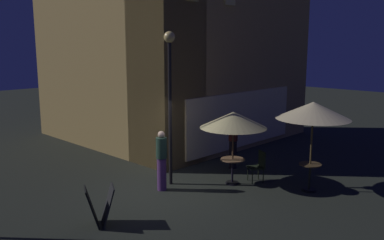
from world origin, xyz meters
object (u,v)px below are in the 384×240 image
(cafe_chair_0, at_px, (259,164))
(patron_standing_0, at_px, (162,160))
(cafe_table_1, at_px, (232,166))
(cafe_table_0, at_px, (310,173))
(patron_standing_1, at_px, (233,141))
(patio_umbrella_1, at_px, (233,120))
(patio_umbrella_0, at_px, (313,111))
(street_lamp_near_corner, at_px, (170,81))
(menu_sandwich_board, at_px, (100,206))

(cafe_chair_0, distance_m, patron_standing_0, 2.97)
(cafe_table_1, height_order, patron_standing_0, patron_standing_0)
(cafe_table_0, height_order, patron_standing_1, patron_standing_1)
(cafe_table_1, bearing_deg, patio_umbrella_1, 0.00)
(patio_umbrella_0, xyz_separation_m, patio_umbrella_1, (-1.06, 1.92, -0.37))
(street_lamp_near_corner, bearing_deg, menu_sandwich_board, -163.05)
(street_lamp_near_corner, distance_m, cafe_chair_0, 3.64)
(menu_sandwich_board, xyz_separation_m, cafe_table_1, (4.32, -0.37, 0.08))
(cafe_chair_0, height_order, patron_standing_1, patron_standing_1)
(street_lamp_near_corner, relative_size, patron_standing_1, 2.47)
(cafe_table_1, bearing_deg, patio_umbrella_0, -61.26)
(street_lamp_near_corner, bearing_deg, cafe_table_0, -54.10)
(patio_umbrella_0, height_order, patron_standing_0, patio_umbrella_0)
(street_lamp_near_corner, distance_m, patio_umbrella_1, 2.15)
(patio_umbrella_0, height_order, cafe_chair_0, patio_umbrella_0)
(patio_umbrella_0, relative_size, patron_standing_0, 1.49)
(patio_umbrella_0, xyz_separation_m, patron_standing_0, (-2.85, 3.03, -1.42))
(street_lamp_near_corner, height_order, patio_umbrella_1, street_lamp_near_corner)
(patio_umbrella_0, bearing_deg, cafe_table_1, 118.74)
(patron_standing_0, bearing_deg, cafe_table_0, -42.25)
(cafe_table_0, xyz_separation_m, patron_standing_1, (0.19, 2.90, 0.39))
(patio_umbrella_0, distance_m, patio_umbrella_1, 2.22)
(street_lamp_near_corner, height_order, menu_sandwich_board, street_lamp_near_corner)
(street_lamp_near_corner, bearing_deg, patron_standing_0, -159.72)
(street_lamp_near_corner, relative_size, cafe_table_1, 5.79)
(cafe_table_0, relative_size, patron_standing_0, 0.46)
(patron_standing_1, bearing_deg, patio_umbrella_1, -27.49)
(cafe_table_0, relative_size, cafe_table_1, 1.03)
(street_lamp_near_corner, distance_m, patio_umbrella_0, 4.05)
(patio_umbrella_1, bearing_deg, street_lamp_near_corner, 134.52)
(patron_standing_0, height_order, patron_standing_1, patron_standing_1)
(menu_sandwich_board, distance_m, patio_umbrella_0, 6.12)
(cafe_table_0, distance_m, cafe_table_1, 2.19)
(cafe_table_0, bearing_deg, patio_umbrella_1, 118.74)
(street_lamp_near_corner, distance_m, cafe_table_0, 4.72)
(cafe_chair_0, bearing_deg, patio_umbrella_1, 0.00)
(patio_umbrella_1, relative_size, patron_standing_0, 1.27)
(patron_standing_1, bearing_deg, cafe_chair_0, 4.11)
(cafe_table_0, bearing_deg, menu_sandwich_board, 156.86)
(menu_sandwich_board, xyz_separation_m, cafe_chair_0, (5.04, -0.80, 0.09))
(cafe_table_0, relative_size, patio_umbrella_0, 0.31)
(street_lamp_near_corner, bearing_deg, patio_umbrella_0, -54.10)
(cafe_table_1, distance_m, patio_umbrella_0, 2.80)
(street_lamp_near_corner, bearing_deg, cafe_chair_0, -40.84)
(cafe_table_1, xyz_separation_m, patio_umbrella_0, (1.06, -1.92, 1.74))
(menu_sandwich_board, height_order, patron_standing_0, patron_standing_0)
(patio_umbrella_1, xyz_separation_m, patron_standing_0, (-1.80, 1.11, -1.06))
(street_lamp_near_corner, xyz_separation_m, patron_standing_0, (-0.52, -0.19, -2.19))
(cafe_table_1, height_order, patio_umbrella_0, patio_umbrella_0)
(street_lamp_near_corner, height_order, patron_standing_0, street_lamp_near_corner)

